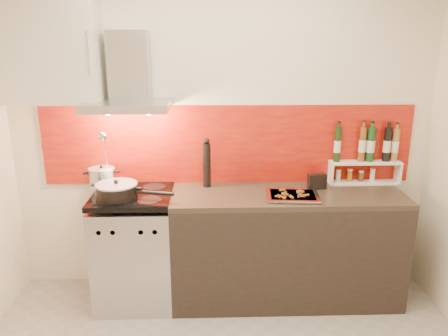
{
  "coord_description": "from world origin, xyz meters",
  "views": [
    {
      "loc": [
        -0.09,
        -2.07,
        2.04
      ],
      "look_at": [
        0.0,
        0.95,
        1.15
      ],
      "focal_mm": 35.0,
      "sensor_mm": 36.0,
      "label": 1
    }
  ],
  "objects_px": {
    "stock_pot": "(102,177)",
    "pepper_mill": "(207,163)",
    "baking_tray": "(292,195)",
    "counter": "(285,246)",
    "range_stove": "(136,249)",
    "saute_pan": "(118,190)"
  },
  "relations": [
    {
      "from": "stock_pot",
      "to": "pepper_mill",
      "type": "bearing_deg",
      "value": 0.74
    },
    {
      "from": "pepper_mill",
      "to": "baking_tray",
      "type": "distance_m",
      "value": 0.72
    },
    {
      "from": "counter",
      "to": "baking_tray",
      "type": "distance_m",
      "value": 0.48
    },
    {
      "from": "stock_pot",
      "to": "baking_tray",
      "type": "relative_size",
      "value": 0.5
    },
    {
      "from": "range_stove",
      "to": "stock_pot",
      "type": "distance_m",
      "value": 0.63
    },
    {
      "from": "stock_pot",
      "to": "pepper_mill",
      "type": "xyz_separation_m",
      "value": [
        0.83,
        0.01,
        0.11
      ]
    },
    {
      "from": "saute_pan",
      "to": "range_stove",
      "type": "bearing_deg",
      "value": 42.08
    },
    {
      "from": "pepper_mill",
      "to": "baking_tray",
      "type": "xyz_separation_m",
      "value": [
        0.65,
        -0.28,
        -0.18
      ]
    },
    {
      "from": "counter",
      "to": "stock_pot",
      "type": "height_order",
      "value": "stock_pot"
    },
    {
      "from": "saute_pan",
      "to": "pepper_mill",
      "type": "distance_m",
      "value": 0.72
    },
    {
      "from": "counter",
      "to": "pepper_mill",
      "type": "height_order",
      "value": "pepper_mill"
    },
    {
      "from": "range_stove",
      "to": "counter",
      "type": "relative_size",
      "value": 0.51
    },
    {
      "from": "saute_pan",
      "to": "pepper_mill",
      "type": "height_order",
      "value": "pepper_mill"
    },
    {
      "from": "baking_tray",
      "to": "stock_pot",
      "type": "bearing_deg",
      "value": 169.79
    },
    {
      "from": "pepper_mill",
      "to": "saute_pan",
      "type": "bearing_deg",
      "value": -158.33
    },
    {
      "from": "range_stove",
      "to": "baking_tray",
      "type": "bearing_deg",
      "value": -4.5
    },
    {
      "from": "range_stove",
      "to": "stock_pot",
      "type": "height_order",
      "value": "stock_pot"
    },
    {
      "from": "range_stove",
      "to": "pepper_mill",
      "type": "xyz_separation_m",
      "value": [
        0.57,
        0.18,
        0.65
      ]
    },
    {
      "from": "range_stove",
      "to": "saute_pan",
      "type": "xyz_separation_m",
      "value": [
        -0.09,
        -0.08,
        0.52
      ]
    },
    {
      "from": "saute_pan",
      "to": "pepper_mill",
      "type": "xyz_separation_m",
      "value": [
        0.66,
        0.26,
        0.13
      ]
    },
    {
      "from": "saute_pan",
      "to": "baking_tray",
      "type": "bearing_deg",
      "value": -0.61
    },
    {
      "from": "stock_pot",
      "to": "saute_pan",
      "type": "bearing_deg",
      "value": -55.81
    }
  ]
}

